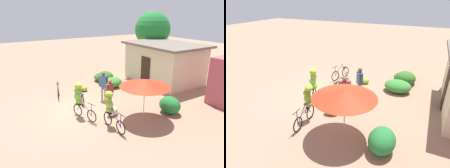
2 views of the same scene
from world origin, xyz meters
TOP-DOWN VIEW (x-y plane):
  - ground_plane at (0.00, 0.00)m, footprint 60.00×60.00m
  - building_low at (-1.50, 7.40)m, footprint 5.48×4.00m
  - tree_behind_building at (-4.87, 9.14)m, footprint 3.06×3.06m
  - hedge_bush_front_left at (-3.83, 3.53)m, footprint 1.45×1.34m
  - hedge_bush_front_right at (-3.62, 3.62)m, footprint 1.23×1.15m
  - hedge_bush_mid at (-2.30, 3.37)m, footprint 1.23×1.47m
  - hedge_bush_by_door at (2.73, 3.72)m, footprint 1.17×0.94m
  - market_umbrella at (2.49, 2.19)m, footprint 2.40×2.40m
  - bicycle_leftmost at (-2.60, -0.35)m, footprint 1.55×0.55m
  - bicycle_near_pile at (-1.01, 0.41)m, footprint 1.66×0.35m
  - bicycle_center_loaded at (0.67, -0.35)m, footprint 1.59×0.59m
  - bicycle_by_shop at (2.29, 0.41)m, footprint 1.62×0.47m
  - banana_pile_on_ground at (-2.64, 1.29)m, footprint 0.71×0.72m
  - produce_sack at (1.41, 1.08)m, footprint 0.64×0.81m
  - person_vendor at (-0.55, 1.68)m, footprint 0.46×0.41m
  - person_bystander at (0.67, 1.38)m, footprint 0.34×0.54m

SIDE VIEW (x-z plane):
  - ground_plane at x=0.00m, z-range 0.00..0.00m
  - banana_pile_on_ground at x=-2.64m, z-range -0.02..0.33m
  - produce_sack at x=1.41m, z-range 0.00..0.44m
  - hedge_bush_front_left at x=-3.83m, z-range 0.00..0.59m
  - hedge_bush_mid at x=-2.30m, z-range 0.00..0.66m
  - bicycle_near_pile at x=-1.01m, z-range -0.13..0.82m
  - bicycle_leftmost at x=-2.60m, z-range -0.13..0.86m
  - hedge_bush_front_right at x=-3.62m, z-range 0.00..0.78m
  - hedge_bush_by_door at x=2.73m, z-range 0.00..0.89m
  - bicycle_by_shop at x=2.29m, z-range 0.15..1.82m
  - person_bystander at x=0.67m, z-range 0.19..1.84m
  - bicycle_center_loaded at x=0.67m, z-range 0.17..1.94m
  - person_vendor at x=-0.55m, z-range 0.20..1.92m
  - building_low at x=-1.50m, z-range 0.02..2.83m
  - market_umbrella at x=2.49m, z-range 0.83..2.83m
  - tree_behind_building at x=-4.87m, z-range 0.95..5.95m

